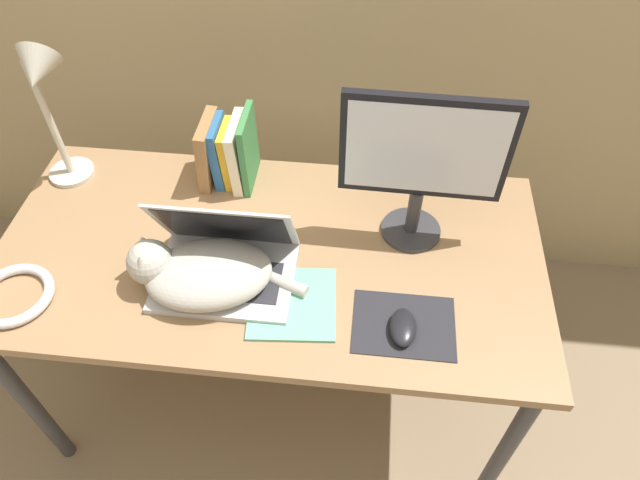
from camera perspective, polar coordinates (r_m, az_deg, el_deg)
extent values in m
cube|color=#93704C|center=(1.53, -5.17, -1.41)|extent=(1.45, 0.73, 0.03)
cylinder|color=#38383D|center=(1.91, -27.16, -14.19)|extent=(0.04, 0.04, 0.73)
cylinder|color=#38383D|center=(1.73, 17.94, -19.48)|extent=(0.04, 0.04, 0.73)
cylinder|color=#38383D|center=(2.20, -20.67, -0.07)|extent=(0.04, 0.04, 0.73)
cylinder|color=#38383D|center=(2.05, 16.15, -3.11)|extent=(0.04, 0.04, 0.73)
cube|color=#B7B7BC|center=(1.46, -9.43, -3.71)|extent=(0.35, 0.25, 0.02)
cube|color=#28282D|center=(1.45, -9.59, -3.85)|extent=(0.28, 0.13, 0.00)
cube|color=#B7B7BC|center=(1.41, -9.45, 1.40)|extent=(0.35, 0.12, 0.22)
cube|color=black|center=(1.41, -9.47, 1.22)|extent=(0.31, 0.10, 0.20)
ellipsoid|color=#B2ADA3|center=(1.42, -11.04, -3.34)|extent=(0.35, 0.28, 0.11)
sphere|color=#B2ADA3|center=(1.44, -16.63, -2.12)|extent=(0.11, 0.11, 0.11)
cone|color=#B2ADA3|center=(1.43, -17.27, -0.12)|extent=(0.04, 0.04, 0.03)
cone|color=#B2ADA3|center=(1.39, -17.46, -2.02)|extent=(0.04, 0.04, 0.03)
cylinder|color=#B2ADA3|center=(1.43, -3.85, -4.23)|extent=(0.14, 0.08, 0.03)
cylinder|color=#333338|center=(1.57, 9.05, 1.00)|extent=(0.16, 0.16, 0.01)
cylinder|color=#333338|center=(1.52, 9.38, 2.90)|extent=(0.04, 0.04, 0.14)
cube|color=black|center=(1.38, 10.45, 9.04)|extent=(0.40, 0.03, 0.28)
cube|color=silver|center=(1.37, 10.47, 8.72)|extent=(0.37, 0.01, 0.25)
cube|color=#232328|center=(1.38, 8.38, -8.37)|extent=(0.24, 0.18, 0.00)
ellipsoid|color=black|center=(1.36, 8.30, -8.63)|extent=(0.06, 0.11, 0.03)
cube|color=olive|center=(1.68, -11.09, 8.78)|extent=(0.04, 0.16, 0.20)
cube|color=#285B93|center=(1.68, -10.00, 8.70)|extent=(0.04, 0.13, 0.19)
cube|color=gold|center=(1.67, -9.06, 8.49)|extent=(0.03, 0.12, 0.18)
cube|color=beige|center=(1.66, -8.10, 8.66)|extent=(0.04, 0.16, 0.20)
cube|color=#387A42|center=(1.65, -7.15, 8.98)|extent=(0.02, 0.16, 0.22)
cylinder|color=beige|center=(1.87, -23.54, 6.22)|extent=(0.13, 0.13, 0.01)
cylinder|color=beige|center=(1.76, -25.42, 10.77)|extent=(0.02, 0.02, 0.37)
cone|color=beige|center=(1.62, -26.54, 14.96)|extent=(0.11, 0.13, 0.14)
torus|color=silver|center=(1.59, -28.30, -4.89)|extent=(0.19, 0.19, 0.03)
cube|color=#6BBC93|center=(1.40, -2.76, -6.32)|extent=(0.23, 0.23, 0.01)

